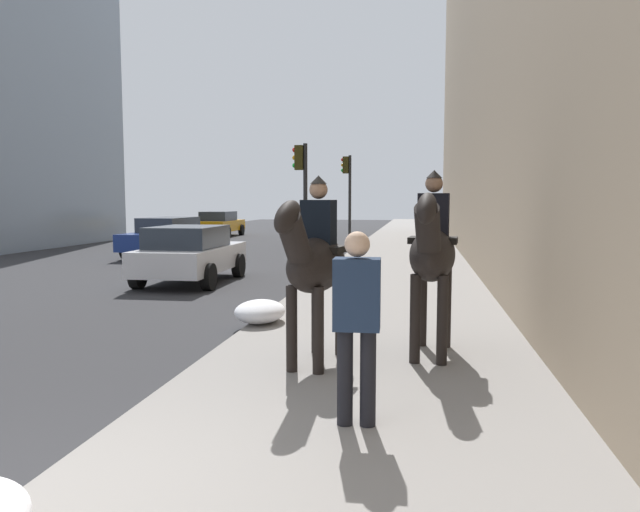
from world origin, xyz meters
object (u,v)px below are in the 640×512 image
at_px(car_far_lane, 190,253).
at_px(pedestrian_greeting, 357,315).
at_px(car_mid_lane, 220,223).
at_px(mounted_horse_far, 432,252).
at_px(traffic_light_far_curb, 348,187).
at_px(traffic_light_near_curb, 302,186).
at_px(mounted_horse_near, 315,261).
at_px(car_near_lane, 167,236).

bearing_deg(car_far_lane, pedestrian_greeting, -151.54).
bearing_deg(pedestrian_greeting, car_mid_lane, 19.06).
bearing_deg(mounted_horse_far, car_far_lane, -133.48).
bearing_deg(car_mid_lane, traffic_light_far_curb, -133.63).
bearing_deg(traffic_light_far_curb, traffic_light_near_curb, 177.57).
bearing_deg(car_mid_lane, mounted_horse_near, -159.11).
height_order(mounted_horse_far, car_near_lane, mounted_horse_far).
relative_size(car_near_lane, car_far_lane, 1.16).
height_order(mounted_horse_far, traffic_light_far_curb, traffic_light_far_curb).
bearing_deg(car_near_lane, car_far_lane, 30.02).
height_order(car_mid_lane, traffic_light_far_curb, traffic_light_far_curb).
bearing_deg(mounted_horse_far, car_mid_lane, -150.22).
xyz_separation_m(pedestrian_greeting, car_mid_lane, (27.94, 10.82, -0.34)).
distance_m(pedestrian_greeting, traffic_light_far_curb, 20.29).
distance_m(car_near_lane, traffic_light_far_curb, 7.74).
xyz_separation_m(mounted_horse_near, car_mid_lane, (26.07, 10.13, -0.61)).
relative_size(mounted_horse_far, traffic_light_near_curb, 0.63).
distance_m(mounted_horse_far, car_far_lane, 8.91).
height_order(mounted_horse_near, traffic_light_near_curb, traffic_light_near_curb).
bearing_deg(pedestrian_greeting, mounted_horse_far, -17.49).
xyz_separation_m(car_far_lane, traffic_light_near_curb, (2.75, -2.33, 1.73)).
bearing_deg(car_far_lane, car_near_lane, 27.15).
xyz_separation_m(mounted_horse_far, car_mid_lane, (25.46, 11.50, -0.68)).
relative_size(mounted_horse_far, pedestrian_greeting, 1.38).
xyz_separation_m(car_mid_lane, traffic_light_far_curb, (-7.86, -8.35, 1.89)).
xyz_separation_m(pedestrian_greeting, car_far_lane, (9.18, 5.15, -0.34)).
relative_size(car_near_lane, traffic_light_far_curb, 1.17).
xyz_separation_m(pedestrian_greeting, traffic_light_far_curb, (20.08, 2.48, 1.55)).
bearing_deg(mounted_horse_near, car_mid_lane, -150.19).
height_order(pedestrian_greeting, car_far_lane, pedestrian_greeting).
bearing_deg(car_near_lane, car_mid_lane, -168.29).
bearing_deg(traffic_light_far_curb, car_mid_lane, 46.72).
bearing_deg(car_mid_lane, traffic_light_near_curb, -153.80).
bearing_deg(car_near_lane, pedestrian_greeting, 30.77).
bearing_deg(car_mid_lane, pedestrian_greeting, -159.18).
xyz_separation_m(mounted_horse_far, car_far_lane, (6.70, 5.83, -0.68)).
xyz_separation_m(mounted_horse_near, mounted_horse_far, (0.61, -1.37, 0.07)).
bearing_deg(traffic_light_far_curb, car_far_lane, 166.21).
bearing_deg(traffic_light_near_curb, mounted_horse_far, -159.66).
height_order(mounted_horse_far, car_far_lane, mounted_horse_far).
relative_size(mounted_horse_near, car_mid_lane, 0.52).
relative_size(pedestrian_greeting, traffic_light_near_curb, 0.46).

